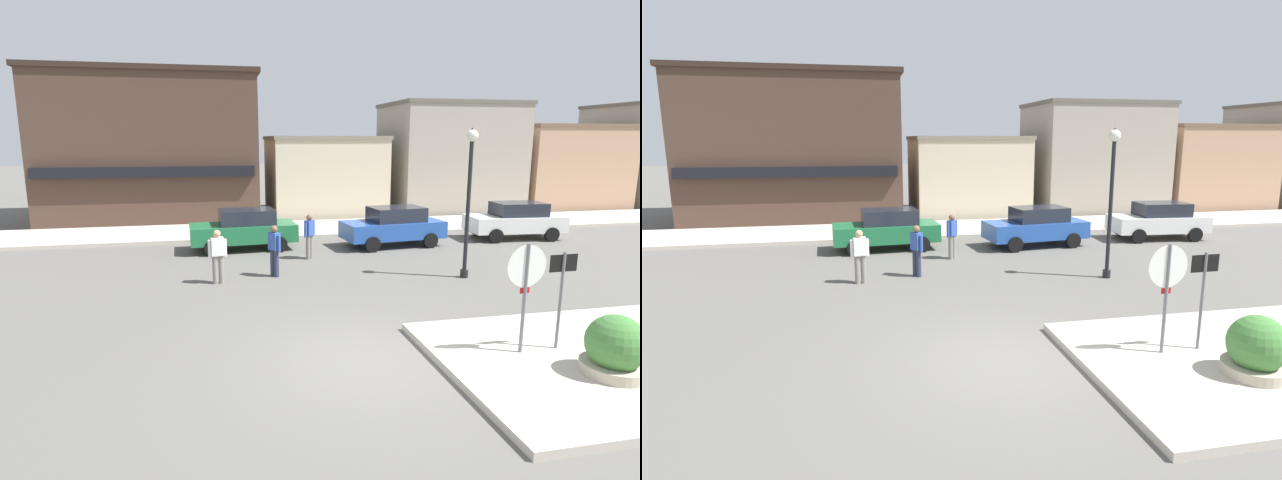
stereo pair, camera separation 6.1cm
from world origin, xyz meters
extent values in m
plane|color=#5B5954|center=(0.00, 0.00, 0.00)|extent=(160.00, 160.00, 0.00)
cube|color=beige|center=(4.48, -0.99, 0.07)|extent=(6.40, 4.80, 0.15)
cube|color=beige|center=(0.00, 14.10, 0.07)|extent=(80.00, 4.00, 0.15)
cylinder|color=slate|center=(2.97, -0.50, 1.15)|extent=(0.07, 0.07, 2.30)
cylinder|color=red|center=(2.97, -0.48, 1.87)|extent=(0.76, 0.03, 0.76)
cylinder|color=white|center=(2.97, -0.49, 1.87)|extent=(0.82, 0.03, 0.82)
cube|color=red|center=(2.97, -0.48, 1.39)|extent=(0.20, 0.02, 0.11)
cylinder|color=slate|center=(3.77, -0.47, 1.05)|extent=(0.06, 0.06, 2.10)
cube|color=black|center=(3.77, -0.46, 1.88)|extent=(0.60, 0.03, 0.34)
cube|color=white|center=(3.77, -0.45, 1.88)|extent=(0.54, 0.02, 0.29)
cube|color=black|center=(3.77, -0.45, 1.88)|extent=(0.34, 0.02, 0.08)
cylinder|color=#ADA38E|center=(4.02, -1.65, 0.17)|extent=(1.10, 1.10, 0.35)
sphere|color=#427A38|center=(4.02, -1.65, 0.73)|extent=(1.00, 1.00, 1.00)
cylinder|color=black|center=(4.73, 5.12, 2.10)|extent=(0.12, 0.12, 4.20)
cylinder|color=black|center=(4.73, 5.12, 0.12)|extent=(0.24, 0.24, 0.24)
sphere|color=white|center=(4.73, 5.12, 4.31)|extent=(0.36, 0.36, 0.36)
cone|color=black|center=(4.73, 5.12, 4.45)|extent=(0.32, 0.32, 0.18)
cube|color=#1E6B3D|center=(-1.72, 10.56, 0.67)|extent=(4.11, 1.98, 0.66)
cube|color=#1E232D|center=(-1.57, 10.57, 1.28)|extent=(2.17, 1.54, 0.56)
cylinder|color=black|center=(-2.90, 9.62, 0.30)|extent=(0.61, 0.22, 0.60)
cylinder|color=black|center=(-3.02, 11.32, 0.30)|extent=(0.61, 0.22, 0.60)
cylinder|color=black|center=(-0.43, 9.80, 0.30)|extent=(0.61, 0.22, 0.60)
cylinder|color=black|center=(-0.55, 11.49, 0.30)|extent=(0.61, 0.22, 0.60)
cube|color=#234C9E|center=(4.15, 10.03, 0.67)|extent=(4.17, 2.14, 0.66)
cube|color=#1E232D|center=(4.30, 10.04, 1.28)|extent=(2.22, 1.62, 0.56)
cylinder|color=black|center=(3.02, 9.04, 0.30)|extent=(0.62, 0.25, 0.60)
cylinder|color=black|center=(2.82, 10.73, 0.30)|extent=(0.62, 0.25, 0.60)
cylinder|color=black|center=(5.48, 9.32, 0.30)|extent=(0.62, 0.25, 0.60)
cylinder|color=black|center=(5.29, 11.01, 0.30)|extent=(0.62, 0.25, 0.60)
cube|color=white|center=(9.78, 10.37, 0.67)|extent=(4.11, 1.98, 0.66)
cube|color=#1E232D|center=(9.93, 10.36, 1.28)|extent=(2.17, 1.54, 0.56)
cylinder|color=black|center=(8.48, 9.61, 0.30)|extent=(0.61, 0.22, 0.60)
cylinder|color=black|center=(8.60, 11.31, 0.30)|extent=(0.61, 0.22, 0.60)
cylinder|color=black|center=(10.96, 9.44, 0.30)|extent=(0.61, 0.22, 0.60)
cylinder|color=black|center=(11.08, 11.13, 0.30)|extent=(0.61, 0.22, 0.60)
cylinder|color=gray|center=(-2.81, 5.99, 0.42)|extent=(0.16, 0.16, 0.85)
cylinder|color=gray|center=(-2.63, 6.02, 0.42)|extent=(0.16, 0.16, 0.85)
cube|color=white|center=(-2.72, 6.01, 1.12)|extent=(0.39, 0.27, 0.54)
sphere|color=tan|center=(-2.72, 6.01, 1.50)|extent=(0.22, 0.22, 0.22)
cylinder|color=white|center=(-2.95, 5.97, 1.07)|extent=(0.10, 0.10, 0.52)
cylinder|color=white|center=(-2.49, 6.04, 1.07)|extent=(0.10, 0.10, 0.52)
cylinder|color=#2D334C|center=(-0.95, 6.37, 0.42)|extent=(0.16, 0.16, 0.85)
cylinder|color=#2D334C|center=(-1.05, 6.52, 0.42)|extent=(0.16, 0.16, 0.85)
cube|color=#3351A8|center=(-1.00, 6.45, 1.12)|extent=(0.38, 0.42, 0.54)
sphere|color=brown|center=(-1.00, 6.45, 1.50)|extent=(0.22, 0.22, 0.22)
cylinder|color=#3351A8|center=(-0.88, 6.25, 1.07)|extent=(0.12, 0.12, 0.52)
cylinder|color=#3351A8|center=(-1.12, 6.64, 1.07)|extent=(0.12, 0.12, 0.52)
cylinder|color=gray|center=(0.56, 8.58, 0.42)|extent=(0.16, 0.16, 0.85)
cylinder|color=gray|center=(0.43, 8.45, 0.42)|extent=(0.16, 0.16, 0.85)
cube|color=#3351A8|center=(0.50, 8.52, 1.12)|extent=(0.41, 0.41, 0.54)
sphere|color=brown|center=(0.50, 8.52, 1.50)|extent=(0.22, 0.22, 0.22)
cylinder|color=#3351A8|center=(0.66, 8.68, 1.07)|extent=(0.13, 0.13, 0.52)
cylinder|color=#3351A8|center=(0.33, 8.36, 1.07)|extent=(0.13, 0.13, 0.52)
cube|color=#473328|center=(-5.82, 19.64, 3.65)|extent=(10.50, 7.07, 7.30)
cube|color=black|center=(-5.82, 15.95, 2.70)|extent=(9.98, 0.40, 0.50)
cube|color=#2E211A|center=(-5.82, 19.64, 7.42)|extent=(10.82, 7.29, 0.24)
cube|color=beige|center=(3.33, 19.50, 2.08)|extent=(6.09, 5.93, 4.16)
cube|color=gray|center=(3.33, 19.50, 4.26)|extent=(6.21, 6.05, 0.20)
cube|color=#9E9384|center=(10.91, 19.17, 3.03)|extent=(7.23, 5.51, 6.07)
cube|color=#5E584F|center=(10.91, 19.17, 6.17)|extent=(7.38, 5.62, 0.20)
cube|color=tan|center=(18.37, 19.32, 2.43)|extent=(6.71, 5.61, 4.86)
cube|color=brown|center=(18.37, 19.32, 4.96)|extent=(6.84, 5.72, 0.20)
camera|label=1|loc=(-2.69, -8.57, 4.21)|focal=28.00mm
camera|label=2|loc=(-2.63, -8.58, 4.21)|focal=28.00mm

